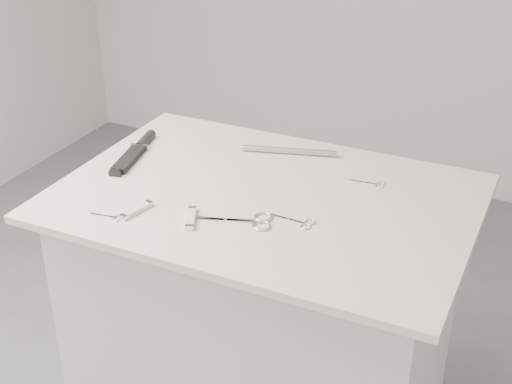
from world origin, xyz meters
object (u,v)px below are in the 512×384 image
at_px(sheathed_knife, 136,150).
at_px(large_shears, 249,221).
at_px(plinth, 264,345).
at_px(embroidery_scissors_a, 299,222).
at_px(metal_rail, 290,151).
at_px(pocket_knife_b, 191,218).
at_px(pocket_knife_a, 137,210).
at_px(tiny_scissors, 110,217).
at_px(embroidery_scissors_b, 372,184).

bearing_deg(sheathed_knife, large_shears, -126.56).
bearing_deg(plinth, embroidery_scissors_a, -35.12).
xyz_separation_m(plinth, sheathed_knife, (-0.41, 0.07, 0.48)).
bearing_deg(metal_rail, pocket_knife_b, -98.72).
bearing_deg(pocket_knife_b, metal_rail, -33.48).
bearing_deg(pocket_knife_a, plinth, -36.10).
height_order(tiny_scissors, pocket_knife_a, pocket_knife_a).
distance_m(embroidery_scissors_b, pocket_knife_a, 0.58).
height_order(tiny_scissors, sheathed_knife, sheathed_knife).
distance_m(plinth, pocket_knife_b, 0.52).
xyz_separation_m(embroidery_scissors_b, pocket_knife_b, (-0.32, -0.35, 0.00)).
relative_size(pocket_knife_a, metal_rail, 0.37).
relative_size(large_shears, embroidery_scissors_b, 2.10).
xyz_separation_m(sheathed_knife, metal_rail, (0.38, 0.17, -0.00)).
relative_size(large_shears, sheathed_knife, 0.77).
height_order(large_shears, metal_rail, metal_rail).
xyz_separation_m(tiny_scissors, metal_rail, (0.24, 0.49, 0.01)).
xyz_separation_m(embroidery_scissors_a, embroidery_scissors_b, (0.09, 0.25, -0.00)).
height_order(pocket_knife_a, pocket_knife_b, same).
bearing_deg(pocket_knife_b, embroidery_scissors_b, -67.65).
xyz_separation_m(large_shears, sheathed_knife, (-0.44, 0.20, 0.01)).
height_order(plinth, pocket_knife_b, pocket_knife_b).
xyz_separation_m(plinth, tiny_scissors, (-0.28, -0.25, 0.47)).
height_order(plinth, metal_rail, metal_rail).
height_order(pocket_knife_b, metal_rail, metal_rail).
distance_m(embroidery_scissors_a, pocket_knife_a, 0.38).
relative_size(tiny_scissors, metal_rail, 0.30).
bearing_deg(embroidery_scissors_a, metal_rail, 119.80).
distance_m(embroidery_scissors_b, pocket_knife_b, 0.47).
distance_m(large_shears, sheathed_knife, 0.48).
distance_m(plinth, tiny_scissors, 0.60).
xyz_separation_m(embroidery_scissors_a, tiny_scissors, (-0.40, -0.16, -0.00)).
distance_m(large_shears, embroidery_scissors_b, 0.36).
bearing_deg(plinth, pocket_knife_a, -138.61).
bearing_deg(pocket_knife_a, large_shears, -61.66).
bearing_deg(tiny_scissors, pocket_knife_b, 12.41).
distance_m(sheathed_knife, metal_rail, 0.42).
height_order(embroidery_scissors_a, pocket_knife_a, pocket_knife_a).
height_order(plinth, embroidery_scissors_b, embroidery_scissors_b).
xyz_separation_m(plinth, metal_rail, (-0.04, 0.24, 0.48)).
relative_size(embroidery_scissors_a, tiny_scissors, 1.44).
relative_size(tiny_scissors, pocket_knife_b, 0.83).
xyz_separation_m(pocket_knife_b, metal_rail, (0.06, 0.42, 0.00)).
height_order(plinth, large_shears, large_shears).
relative_size(plinth, pocket_knife_a, 9.54).
height_order(large_shears, pocket_knife_a, pocket_knife_a).
bearing_deg(embroidery_scissors_b, sheathed_knife, -176.14).
xyz_separation_m(embroidery_scissors_a, sheathed_knife, (-0.54, 0.15, 0.01)).
bearing_deg(large_shears, plinth, 80.52).
height_order(large_shears, embroidery_scissors_a, large_shears).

